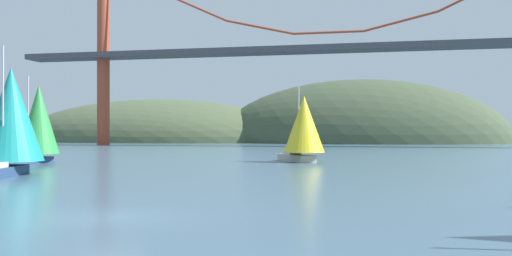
% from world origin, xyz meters
% --- Properties ---
extents(ground_plane, '(360.00, 360.00, 0.00)m').
position_xyz_m(ground_plane, '(0.00, 0.00, 0.00)').
color(ground_plane, '#426075').
extents(headland_center, '(79.66, 44.00, 34.56)m').
position_xyz_m(headland_center, '(5.00, 135.00, 0.00)').
color(headland_center, '#425138').
rests_on(headland_center, ground_plane).
extents(headland_left, '(88.34, 44.00, 25.04)m').
position_xyz_m(headland_left, '(-55.00, 135.00, 0.00)').
color(headland_left, '#4C5B3D').
rests_on(headland_left, ground_plane).
extents(suspension_bridge, '(137.17, 6.00, 43.79)m').
position_xyz_m(suspension_bridge, '(-0.00, 95.00, 20.96)').
color(suspension_bridge, '#A34228').
rests_on(suspension_bridge, ground_plane).
extents(sailboat_green_sail, '(4.52, 7.60, 8.61)m').
position_xyz_m(sailboat_green_sail, '(-23.07, 29.70, 4.10)').
color(sailboat_green_sail, navy).
rests_on(sailboat_green_sail, ground_plane).
extents(sailboat_yellow_sail, '(6.36, 7.47, 7.92)m').
position_xyz_m(sailboat_yellow_sail, '(2.44, 37.66, 3.67)').
color(sailboat_yellow_sail, '#B7B2A8').
rests_on(sailboat_yellow_sail, ground_plane).
extents(sailboat_teal_sail, '(5.76, 8.28, 9.36)m').
position_xyz_m(sailboat_teal_sail, '(-16.59, 16.78, 4.25)').
color(sailboat_teal_sail, navy).
rests_on(sailboat_teal_sail, ground_plane).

